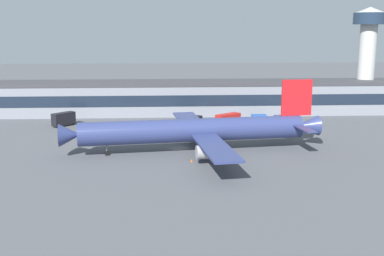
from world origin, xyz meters
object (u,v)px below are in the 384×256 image
object	(u,v)px
pushback_tractor	(259,117)
traffic_cone_0	(192,160)
baggage_tug	(197,118)
airliner	(197,130)
control_tower	(368,48)
fuel_truck	(228,118)
catering_truck	(64,119)

from	to	relation	value
pushback_tractor	traffic_cone_0	world-z (taller)	pushback_tractor
baggage_tug	traffic_cone_0	xyz separation A→B (m)	(-4.12, -46.72, -0.77)
baggage_tug	traffic_cone_0	bearing A→B (deg)	-95.04
airliner	control_tower	distance (m)	86.66
baggage_tug	pushback_tractor	bearing A→B (deg)	6.00
fuel_truck	catering_truck	size ratio (longest dim) A/B	1.20
pushback_tractor	catering_truck	distance (m)	61.94
catering_truck	control_tower	bearing A→B (deg)	12.18
pushback_tractor	traffic_cone_0	xyz separation A→B (m)	(-24.67, -48.88, -0.73)
control_tower	baggage_tug	size ratio (longest dim) A/B	9.13
airliner	baggage_tug	size ratio (longest dim) A/B	15.83
control_tower	baggage_tug	xyz separation A→B (m)	(-62.05, -17.80, -21.55)
pushback_tractor	airliner	bearing A→B (deg)	-120.08
airliner	pushback_tractor	world-z (taller)	airliner
catering_truck	traffic_cone_0	bearing A→B (deg)	-48.88
control_tower	traffic_cone_0	bearing A→B (deg)	-135.73
airliner	baggage_tug	distance (m)	37.76
airliner	control_tower	world-z (taller)	control_tower
fuel_truck	baggage_tug	world-z (taller)	fuel_truck
airliner	fuel_truck	bearing A→B (deg)	69.70
baggage_tug	control_tower	bearing A→B (deg)	16.00
baggage_tug	fuel_truck	bearing A→B (deg)	-26.78
control_tower	fuel_truck	bearing A→B (deg)	-156.60
baggage_tug	catering_truck	world-z (taller)	catering_truck
pushback_tractor	catering_truck	size ratio (longest dim) A/B	0.70
pushback_tractor	control_tower	bearing A→B (deg)	20.65
control_tower	pushback_tractor	world-z (taller)	control_tower
catering_truck	fuel_truck	bearing A→B (deg)	-0.49
control_tower	catering_truck	xyz separation A→B (m)	(-103.09, -22.24, -20.34)
baggage_tug	airliner	bearing A→B (deg)	-93.66
fuel_truck	catering_truck	bearing A→B (deg)	179.51
airliner	baggage_tug	xyz separation A→B (m)	(2.40, 37.45, -4.16)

